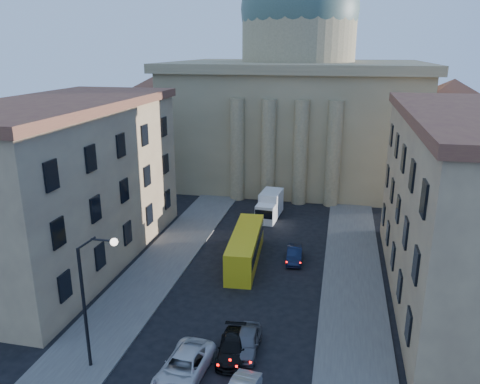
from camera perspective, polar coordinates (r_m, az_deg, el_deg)
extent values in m
cube|color=#4F4C48|center=(40.09, -11.88, -11.25)|extent=(5.00, 60.00, 0.15)
cube|color=#4F4C48|center=(37.12, 13.67, -13.87)|extent=(5.00, 60.00, 0.15)
cube|color=olive|center=(71.09, 6.79, 8.25)|extent=(34.00, 26.00, 16.00)
cube|color=olive|center=(70.29, 7.04, 15.02)|extent=(35.50, 27.50, 1.20)
cylinder|color=olive|center=(70.26, 7.15, 17.96)|extent=(16.00, 16.00, 8.00)
sphere|color=#466056|center=(70.43, 7.28, 21.21)|extent=(16.40, 16.40, 16.40)
cube|color=olive|center=(74.60, -9.81, 6.59)|extent=(13.00, 13.00, 11.00)
cone|color=brown|center=(73.61, -10.11, 12.33)|extent=(26.02, 26.02, 4.00)
cube|color=olive|center=(70.69, 23.78, 4.79)|extent=(13.00, 13.00, 11.00)
cone|color=brown|center=(69.65, 24.53, 10.81)|extent=(26.02, 26.02, 4.00)
cylinder|color=olive|center=(59.45, -0.35, 5.14)|extent=(1.80, 1.80, 13.00)
cylinder|color=olive|center=(58.73, 3.47, 4.96)|extent=(1.80, 1.80, 13.00)
cylinder|color=olive|center=(58.26, 7.38, 4.75)|extent=(1.80, 1.80, 13.00)
cylinder|color=olive|center=(58.08, 11.32, 4.51)|extent=(1.80, 1.80, 13.00)
cube|color=tan|center=(44.69, -20.36, 0.62)|extent=(11.00, 26.00, 14.00)
cube|color=brown|center=(43.32, -21.37, 9.91)|extent=(11.60, 26.60, 0.80)
cube|color=tan|center=(39.22, 26.81, -2.43)|extent=(11.00, 26.00, 14.00)
cylinder|color=black|center=(30.12, -18.42, -13.50)|extent=(0.20, 0.20, 8.00)
cylinder|color=black|center=(27.94, -18.28, -5.98)|extent=(1.30, 0.12, 0.96)
cylinder|color=black|center=(27.35, -16.52, -5.64)|extent=(1.30, 0.12, 0.12)
sphere|color=white|center=(27.03, -15.10, -5.91)|extent=(0.44, 0.44, 0.44)
imported|color=silver|center=(29.88, -6.87, -20.43)|extent=(2.90, 5.55, 1.49)
imported|color=black|center=(31.46, -0.99, -18.43)|extent=(2.11, 4.34, 1.22)
imported|color=#55565A|center=(31.83, 0.84, -17.79)|extent=(1.74, 4.04, 1.36)
imported|color=black|center=(43.83, 6.65, -7.57)|extent=(1.62, 4.01, 1.29)
cube|color=yellow|center=(43.03, 0.66, -6.78)|extent=(3.04, 10.35, 2.88)
cube|color=black|center=(42.84, 0.67, -6.22)|extent=(3.05, 9.80, 1.02)
cylinder|color=black|center=(40.26, -1.38, -10.10)|extent=(0.34, 0.95, 0.93)
cylinder|color=black|center=(40.02, 1.28, -10.28)|extent=(0.34, 0.95, 0.93)
cylinder|color=black|center=(46.90, 0.13, -5.98)|extent=(0.34, 0.95, 0.93)
cylinder|color=black|center=(46.70, 2.40, -6.10)|extent=(0.34, 0.95, 0.93)
cube|color=silver|center=(52.63, 3.18, -2.65)|extent=(2.24, 2.33, 2.16)
cube|color=black|center=(51.60, 2.91, -2.74)|extent=(1.98, 0.27, 0.99)
cube|color=silver|center=(54.70, 3.81, -1.33)|extent=(2.47, 3.95, 2.79)
cylinder|color=black|center=(52.75, 2.13, -3.37)|extent=(0.32, 0.83, 0.81)
cylinder|color=black|center=(52.34, 4.03, -3.57)|extent=(0.32, 0.83, 0.81)
cylinder|color=black|center=(56.02, 3.09, -2.13)|extent=(0.32, 0.83, 0.81)
cylinder|color=black|center=(55.64, 4.88, -2.31)|extent=(0.32, 0.83, 0.81)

